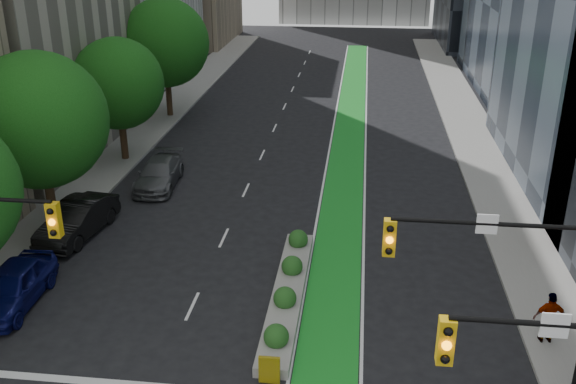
% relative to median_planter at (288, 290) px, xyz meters
% --- Properties ---
extents(sidewalk_left, '(3.60, 90.00, 0.15)m').
position_rel_median_planter_xyz_m(sidewalk_left, '(-13.00, 17.96, -0.30)').
color(sidewalk_left, gray).
rests_on(sidewalk_left, ground).
extents(sidewalk_right, '(3.60, 90.00, 0.15)m').
position_rel_median_planter_xyz_m(sidewalk_right, '(10.60, 17.96, -0.30)').
color(sidewalk_right, gray).
rests_on(sidewalk_right, ground).
extents(bike_lane_paint, '(2.20, 70.00, 0.01)m').
position_rel_median_planter_xyz_m(bike_lane_paint, '(1.80, 22.96, -0.37)').
color(bike_lane_paint, '#1A8F26').
rests_on(bike_lane_paint, ground).
extents(tree_mid, '(6.40, 6.40, 8.78)m').
position_rel_median_planter_xyz_m(tree_mid, '(-12.20, 4.96, 5.20)').
color(tree_mid, black).
rests_on(tree_mid, ground).
extents(tree_midfar, '(5.60, 5.60, 7.76)m').
position_rel_median_planter_xyz_m(tree_midfar, '(-12.20, 14.96, 4.57)').
color(tree_midfar, black).
rests_on(tree_midfar, ground).
extents(tree_far, '(6.60, 6.60, 9.00)m').
position_rel_median_planter_xyz_m(tree_far, '(-12.20, 24.96, 5.32)').
color(tree_far, black).
rests_on(tree_far, ground).
extents(signal_right, '(5.82, 0.51, 7.20)m').
position_rel_median_planter_xyz_m(signal_right, '(7.47, -6.57, 4.43)').
color(signal_right, black).
rests_on(signal_right, ground).
extents(median_planter, '(1.20, 10.26, 1.10)m').
position_rel_median_planter_xyz_m(median_planter, '(0.00, 0.00, 0.00)').
color(median_planter, gray).
rests_on(median_planter, ground).
extents(parked_car_left_near, '(2.11, 4.94, 1.67)m').
position_rel_median_planter_xyz_m(parked_car_left_near, '(-10.70, -1.72, 0.46)').
color(parked_car_left_near, '#0D1151').
rests_on(parked_car_left_near, ground).
extents(parked_car_left_mid, '(2.44, 5.39, 1.72)m').
position_rel_median_planter_xyz_m(parked_car_left_mid, '(-10.70, 4.39, 0.49)').
color(parked_car_left_mid, black).
rests_on(parked_car_left_mid, ground).
extents(parked_car_left_far, '(2.45, 5.33, 1.51)m').
position_rel_median_planter_xyz_m(parked_car_left_far, '(-8.74, 11.04, 0.38)').
color(parked_car_left_far, '#4F5053').
rests_on(parked_car_left_far, ground).
extents(pedestrian_far, '(1.20, 0.60, 1.98)m').
position_rel_median_planter_xyz_m(pedestrian_far, '(9.55, -1.98, 0.77)').
color(pedestrian_far, gray).
rests_on(pedestrian_far, sidewalk_right).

